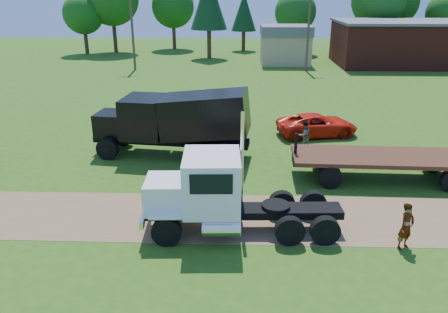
{
  "coord_description": "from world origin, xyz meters",
  "views": [
    {
      "loc": [
        -1.7,
        -16.24,
        9.06
      ],
      "look_at": [
        -2.38,
        2.96,
        1.6
      ],
      "focal_mm": 35.0,
      "sensor_mm": 36.0,
      "label": 1
    }
  ],
  "objects_px": {
    "black_dump_truck": "(177,120)",
    "flatbed_trailer": "(385,161)",
    "orange_pickup": "(317,125)",
    "spectator_a": "(406,226)",
    "white_semi_tractor": "(214,193)"
  },
  "relations": [
    {
      "from": "spectator_a",
      "to": "orange_pickup",
      "type": "bearing_deg",
      "value": 61.36
    },
    {
      "from": "flatbed_trailer",
      "to": "spectator_a",
      "type": "xyz_separation_m",
      "value": [
        -1.13,
        -6.25,
        -0.1
      ]
    },
    {
      "from": "white_semi_tractor",
      "to": "orange_pickup",
      "type": "distance_m",
      "value": 13.63
    },
    {
      "from": "flatbed_trailer",
      "to": "spectator_a",
      "type": "bearing_deg",
      "value": -98.32
    },
    {
      "from": "black_dump_truck",
      "to": "spectator_a",
      "type": "height_order",
      "value": "black_dump_truck"
    },
    {
      "from": "black_dump_truck",
      "to": "flatbed_trailer",
      "type": "relative_size",
      "value": 0.99
    },
    {
      "from": "white_semi_tractor",
      "to": "orange_pickup",
      "type": "xyz_separation_m",
      "value": [
        6.02,
        12.19,
        -0.89
      ]
    },
    {
      "from": "black_dump_truck",
      "to": "flatbed_trailer",
      "type": "bearing_deg",
      "value": -8.89
    },
    {
      "from": "flatbed_trailer",
      "to": "black_dump_truck",
      "type": "bearing_deg",
      "value": 166.38
    },
    {
      "from": "white_semi_tractor",
      "to": "spectator_a",
      "type": "xyz_separation_m",
      "value": [
        7.1,
        -1.05,
        -0.7
      ]
    },
    {
      "from": "white_semi_tractor",
      "to": "spectator_a",
      "type": "bearing_deg",
      "value": -11.03
    },
    {
      "from": "orange_pickup",
      "to": "flatbed_trailer",
      "type": "distance_m",
      "value": 7.33
    },
    {
      "from": "orange_pickup",
      "to": "spectator_a",
      "type": "xyz_separation_m",
      "value": [
        1.08,
        -13.24,
        0.19
      ]
    },
    {
      "from": "black_dump_truck",
      "to": "flatbed_trailer",
      "type": "height_order",
      "value": "black_dump_truck"
    },
    {
      "from": "orange_pickup",
      "to": "spectator_a",
      "type": "bearing_deg",
      "value": 172.65
    }
  ]
}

